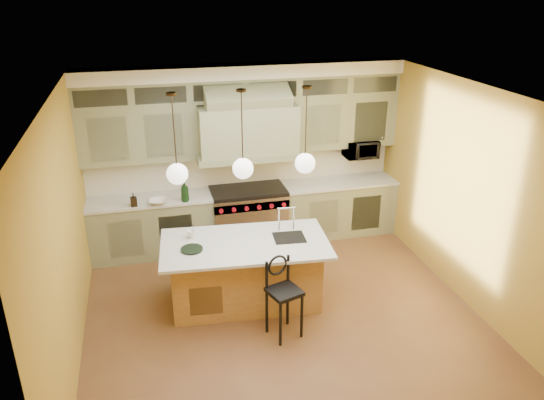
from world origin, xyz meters
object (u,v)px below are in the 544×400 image
object	(u,v)px
kitchen_island	(246,271)
range	(249,216)
microwave	(361,149)
counter_stool	(283,293)

from	to	relation	value
kitchen_island	range	bearing A→B (deg)	81.98
microwave	kitchen_island	bearing A→B (deg)	-142.45
kitchen_island	microwave	xyz separation A→B (m)	(2.34, 1.80, 0.98)
range	kitchen_island	size ratio (longest dim) A/B	0.53
kitchen_island	counter_stool	world-z (taller)	kitchen_island
range	microwave	distance (m)	2.18
range	microwave	bearing A→B (deg)	3.12
kitchen_island	microwave	world-z (taller)	microwave
range	counter_stool	world-z (taller)	counter_stool
kitchen_island	counter_stool	bearing A→B (deg)	-64.74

